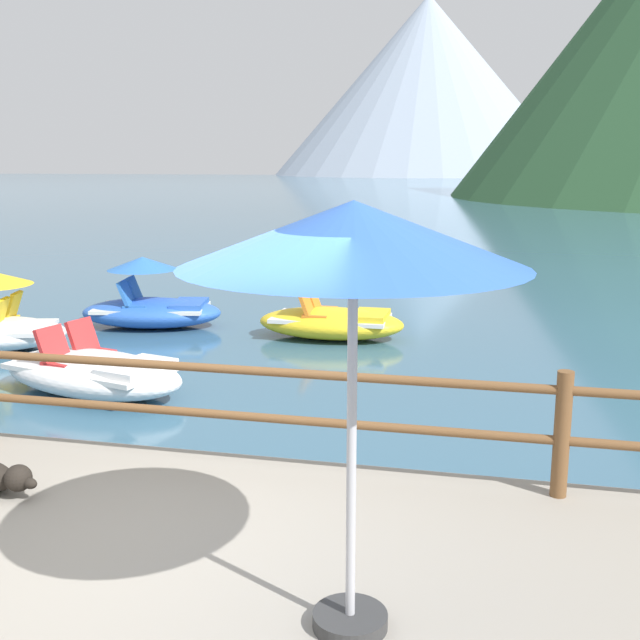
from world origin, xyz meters
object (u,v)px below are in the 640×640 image
at_px(pedal_boat_2, 93,372).
at_px(beach_umbrella, 353,241).
at_px(pedal_boat_3, 332,322).
at_px(pedal_boat_1, 151,304).

bearing_deg(pedal_boat_2, beach_umbrella, -48.62).
xyz_separation_m(pedal_boat_2, pedal_boat_3, (2.22, 3.61, -0.01)).
relative_size(pedal_boat_1, pedal_boat_2, 0.92).
bearing_deg(pedal_boat_3, pedal_boat_2, -121.64).
height_order(pedal_boat_2, pedal_boat_3, pedal_boat_2).
bearing_deg(pedal_boat_1, beach_umbrella, -58.81).
height_order(pedal_boat_1, pedal_boat_3, pedal_boat_1).
relative_size(beach_umbrella, pedal_boat_2, 0.80).
bearing_deg(pedal_boat_2, pedal_boat_3, 58.36).
distance_m(pedal_boat_1, pedal_boat_3, 3.21).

